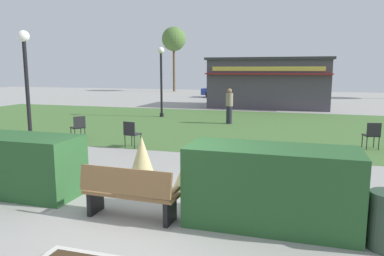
{
  "coord_description": "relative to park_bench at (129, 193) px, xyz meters",
  "views": [
    {
      "loc": [
        2.42,
        -5.48,
        2.59
      ],
      "look_at": [
        -0.15,
        2.99,
        1.16
      ],
      "focal_mm": 34.17,
      "sensor_mm": 36.0,
      "label": 1
    }
  ],
  "objects": [
    {
      "name": "lamppost_mid",
      "position": [
        -5.51,
        4.05,
        1.92
      ],
      "size": [
        0.36,
        0.36,
        3.78
      ],
      "color": "black",
      "rests_on": "ground_plane"
    },
    {
      "name": "hedge_left",
      "position": [
        -2.84,
        0.57,
        0.14
      ],
      "size": [
        2.65,
        1.1,
        1.24
      ],
      "primitive_type": "cube",
      "color": "#28562B",
      "rests_on": "ground_plane"
    },
    {
      "name": "cafe_chair_east",
      "position": [
        -5.09,
        6.06,
        0.05
      ],
      "size": [
        0.61,
        0.61,
        0.89
      ],
      "color": "black",
      "rests_on": "ground_plane"
    },
    {
      "name": "parked_car_west_slot",
      "position": [
        -4.14,
        27.92,
        0.16
      ],
      "size": [
        4.25,
        2.15,
        1.2
      ],
      "color": "navy",
      "rests_on": "ground_plane"
    },
    {
      "name": "ornamental_grass_behind_left",
      "position": [
        0.58,
        1.65,
        -0.03
      ],
      "size": [
        0.78,
        0.78,
        0.9
      ],
      "primitive_type": "cone",
      "color": "#D1BC7F",
      "rests_on": "ground_plane"
    },
    {
      "name": "hedge_right",
      "position": [
        2.36,
        0.47,
        0.19
      ],
      "size": [
        2.79,
        1.1,
        1.33
      ],
      "primitive_type": "cube",
      "color": "#28562B",
      "rests_on": "ground_plane"
    },
    {
      "name": "cafe_chair_center",
      "position": [
        -2.6,
        5.36,
        0.05
      ],
      "size": [
        0.51,
        0.51,
        0.89
      ],
      "color": "black",
      "rests_on": "ground_plane"
    },
    {
      "name": "tree_left_bg",
      "position": [
        -11.91,
        35.72,
        5.56
      ],
      "size": [
        2.8,
        2.8,
        7.5
      ],
      "color": "brown",
      "rests_on": "ground_plane"
    },
    {
      "name": "lamppost_far",
      "position": [
        -4.61,
        13.19,
        1.92
      ],
      "size": [
        0.36,
        0.36,
        3.78
      ],
      "color": "black",
      "rests_on": "ground_plane"
    },
    {
      "name": "parked_car_center_slot",
      "position": [
        1.17,
        27.92,
        0.16
      ],
      "size": [
        4.32,
        2.28,
        1.2
      ],
      "color": "#2D6638",
      "rests_on": "ground_plane"
    },
    {
      "name": "ornamental_grass_behind_right",
      "position": [
        -0.64,
        1.93,
        0.07
      ],
      "size": [
        0.68,
        0.68,
        1.11
      ],
      "primitive_type": "cone",
      "color": "#D1BC7F",
      "rests_on": "ground_plane"
    },
    {
      "name": "lawn_patch",
      "position": [
        0.38,
        11.18,
        -0.48
      ],
      "size": [
        36.0,
        12.0,
        0.01
      ],
      "primitive_type": "cube",
      "color": "#446B33",
      "rests_on": "ground_plane"
    },
    {
      "name": "park_bench",
      "position": [
        0.0,
        0.0,
        0.0
      ],
      "size": [
        1.71,
        0.57,
        0.95
      ],
      "color": "olive",
      "rests_on": "ground_plane"
    },
    {
      "name": "food_kiosk",
      "position": [
        0.54,
        20.34,
        1.21
      ],
      "size": [
        8.15,
        4.62,
        3.37
      ],
      "color": "#47424C",
      "rests_on": "ground_plane"
    },
    {
      "name": "cafe_chair_west",
      "position": [
        5.02,
        7.41,
        0.05
      ],
      "size": [
        0.53,
        0.53,
        0.89
      ],
      "color": "black",
      "rests_on": "ground_plane"
    },
    {
      "name": "ground_plane",
      "position": [
        0.38,
        0.0,
        -0.48
      ],
      "size": [
        80.0,
        80.0,
        0.0
      ],
      "primitive_type": "plane",
      "color": "#999691"
    },
    {
      "name": "person_strolling",
      "position": [
        -0.55,
        11.72,
        0.38
      ],
      "size": [
        0.34,
        0.34,
        1.69
      ],
      "rotation": [
        0.0,
        0.0,
        4.79
      ],
      "color": "#23232D",
      "rests_on": "ground_plane"
    }
  ]
}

